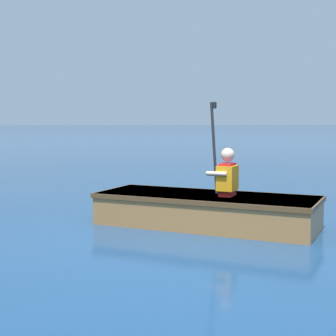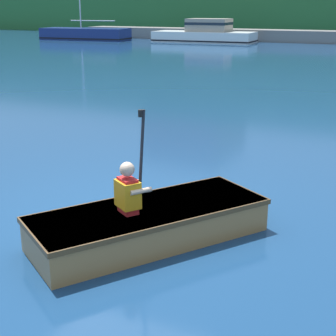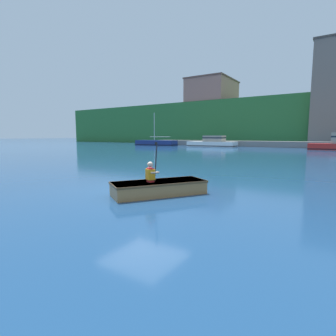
# 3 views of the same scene
# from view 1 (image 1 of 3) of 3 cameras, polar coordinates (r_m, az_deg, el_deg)

# --- Properties ---
(ground_plane) EXTENTS (300.00, 300.00, 0.00)m
(ground_plane) POSITION_cam_1_polar(r_m,az_deg,el_deg) (5.67, 1.40, -8.61)
(ground_plane) COLOR navy
(rowboat_foreground) EXTENTS (2.43, 2.95, 0.41)m
(rowboat_foreground) POSITION_cam_1_polar(r_m,az_deg,el_deg) (6.68, 3.92, -4.44)
(rowboat_foreground) COLOR #A3703D
(rowboat_foreground) RESTS_ON ground
(person_paddler) EXTENTS (0.45, 0.45, 1.18)m
(person_paddler) POSITION_cam_1_polar(r_m,az_deg,el_deg) (6.51, 6.52, -0.70)
(person_paddler) COLOR red
(person_paddler) RESTS_ON rowboat_foreground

